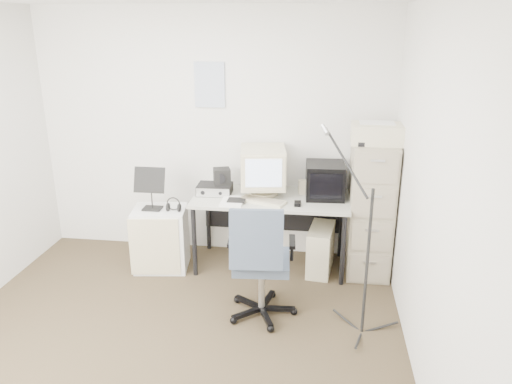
# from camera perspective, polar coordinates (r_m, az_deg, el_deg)

# --- Properties ---
(floor) EXTENTS (3.60, 3.60, 0.01)m
(floor) POSITION_cam_1_polar(r_m,az_deg,el_deg) (4.02, -10.05, -17.17)
(floor) COLOR #403729
(floor) RESTS_ON ground
(wall_back) EXTENTS (3.60, 0.02, 2.50)m
(wall_back) POSITION_cam_1_polar(r_m,az_deg,el_deg) (5.11, -4.90, 6.55)
(wall_back) COLOR silver
(wall_back) RESTS_ON ground
(wall_right) EXTENTS (0.02, 3.60, 2.50)m
(wall_right) POSITION_cam_1_polar(r_m,az_deg,el_deg) (3.34, 19.49, -1.34)
(wall_right) COLOR silver
(wall_right) RESTS_ON ground
(wall_calendar) EXTENTS (0.30, 0.02, 0.44)m
(wall_calendar) POSITION_cam_1_polar(r_m,az_deg,el_deg) (5.02, -5.32, 12.10)
(wall_calendar) COLOR white
(wall_calendar) RESTS_ON wall_back
(filing_cabinet) EXTENTS (0.40, 0.60, 1.30)m
(filing_cabinet) POSITION_cam_1_polar(r_m,az_deg,el_deg) (4.88, 12.91, -1.83)
(filing_cabinet) COLOR gray
(filing_cabinet) RESTS_ON floor
(printer) EXTENTS (0.46, 0.32, 0.18)m
(printer) POSITION_cam_1_polar(r_m,az_deg,el_deg) (4.62, 13.65, 6.49)
(printer) COLOR beige
(printer) RESTS_ON filing_cabinet
(desk) EXTENTS (1.50, 0.70, 0.73)m
(desk) POSITION_cam_1_polar(r_m,az_deg,el_deg) (4.96, 1.68, -4.56)
(desk) COLOR #B3B5A6
(desk) RESTS_ON floor
(crt_monitor) EXTENTS (0.48, 0.50, 0.47)m
(crt_monitor) POSITION_cam_1_polar(r_m,az_deg,el_deg) (4.83, 0.80, 2.37)
(crt_monitor) COLOR beige
(crt_monitor) RESTS_ON desk
(crt_tv) EXTENTS (0.39, 0.41, 0.33)m
(crt_tv) POSITION_cam_1_polar(r_m,az_deg,el_deg) (4.83, 7.88, 1.34)
(crt_tv) COLOR black
(crt_tv) RESTS_ON desk
(desk_speaker) EXTENTS (0.08, 0.08, 0.14)m
(desk_speaker) POSITION_cam_1_polar(r_m,az_deg,el_deg) (4.92, 5.32, 0.58)
(desk_speaker) COLOR beige
(desk_speaker) RESTS_ON desk
(keyboard) EXTENTS (0.47, 0.30, 0.02)m
(keyboard) POSITION_cam_1_polar(r_m,az_deg,el_deg) (4.68, 0.72, -1.04)
(keyboard) COLOR beige
(keyboard) RESTS_ON desk
(mouse) EXTENTS (0.06, 0.11, 0.03)m
(mouse) POSITION_cam_1_polar(r_m,az_deg,el_deg) (4.62, 4.77, -1.33)
(mouse) COLOR black
(mouse) RESTS_ON desk
(radio_receiver) EXTENTS (0.34, 0.25, 0.10)m
(radio_receiver) POSITION_cam_1_polar(r_m,az_deg,el_deg) (4.92, -4.73, 0.34)
(radio_receiver) COLOR black
(radio_receiver) RESTS_ON desk
(radio_speaker) EXTENTS (0.20, 0.19, 0.16)m
(radio_speaker) POSITION_cam_1_polar(r_m,az_deg,el_deg) (4.89, -3.91, 1.80)
(radio_speaker) COLOR black
(radio_speaker) RESTS_ON radio_receiver
(papers) EXTENTS (0.21, 0.28, 0.02)m
(papers) POSITION_cam_1_polar(r_m,az_deg,el_deg) (4.69, -2.72, -1.07)
(papers) COLOR white
(papers) RESTS_ON desk
(pc_tower) EXTENTS (0.28, 0.51, 0.45)m
(pc_tower) POSITION_cam_1_polar(r_m,az_deg,el_deg) (4.95, 7.39, -6.50)
(pc_tower) COLOR beige
(pc_tower) RESTS_ON floor
(office_chair) EXTENTS (0.63, 0.63, 1.02)m
(office_chair) POSITION_cam_1_polar(r_m,az_deg,el_deg) (4.09, 0.65, -7.74)
(office_chair) COLOR #2B3448
(office_chair) RESTS_ON floor
(side_cart) EXTENTS (0.55, 0.46, 0.62)m
(side_cart) POSITION_cam_1_polar(r_m,az_deg,el_deg) (5.03, -10.79, -5.23)
(side_cart) COLOR silver
(side_cart) RESTS_ON floor
(music_stand) EXTENTS (0.33, 0.25, 0.43)m
(music_stand) POSITION_cam_1_polar(r_m,az_deg,el_deg) (4.85, -11.91, 0.46)
(music_stand) COLOR black
(music_stand) RESTS_ON side_cart
(headphones) EXTENTS (0.18, 0.18, 0.03)m
(headphones) POSITION_cam_1_polar(r_m,az_deg,el_deg) (4.82, -9.41, -1.64)
(headphones) COLOR black
(headphones) RESTS_ON side_cart
(mic_stand) EXTENTS (0.03, 0.03, 1.58)m
(mic_stand) POSITION_cam_1_polar(r_m,az_deg,el_deg) (3.83, 12.78, -5.51)
(mic_stand) COLOR black
(mic_stand) RESTS_ON floor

